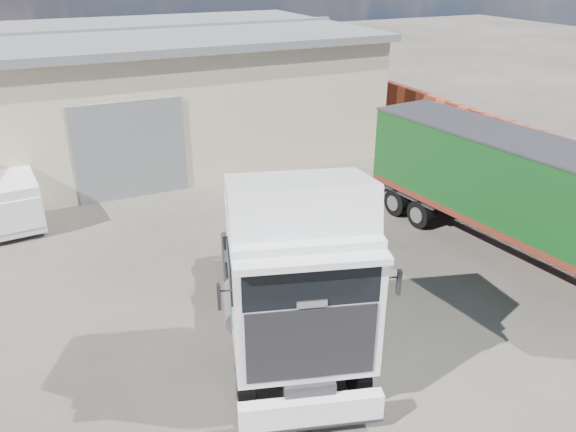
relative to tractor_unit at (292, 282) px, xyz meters
name	(u,v)px	position (x,y,z in m)	size (l,w,h in m)	color
ground	(302,327)	(0.69, 0.91, -1.99)	(120.00, 120.00, 0.00)	#26251F
warehouse	(4,102)	(-5.31, 16.91, 0.67)	(30.60, 12.60, 5.42)	#B5A78B
brick_boundary_wall	(493,147)	(12.19, 6.91, -0.74)	(0.35, 26.00, 2.50)	maroon
tractor_unit	(292,282)	(0.00, 0.00, 0.00)	(4.54, 7.40, 4.73)	black
box_trailer	(524,189)	(8.03, 1.48, 0.19)	(3.56, 10.92, 3.57)	#2D2D30
panel_van	(8,196)	(-5.56, 10.53, -1.09)	(2.09, 4.40, 1.74)	black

